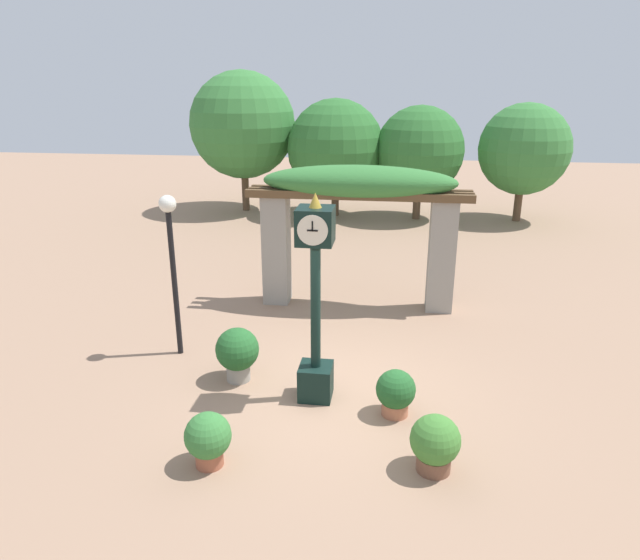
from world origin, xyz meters
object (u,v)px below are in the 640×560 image
at_px(potted_plant_near_right, 208,438).
at_px(potted_plant_far_right, 237,352).
at_px(potted_plant_near_left, 435,443).
at_px(potted_plant_far_left, 396,392).
at_px(pedestal_clock, 316,303).
at_px(lamp_post, 171,245).

xyz_separation_m(potted_plant_near_right, potted_plant_far_right, (-0.24, 2.29, 0.11)).
distance_m(potted_plant_near_left, potted_plant_far_left, 1.38).
height_order(pedestal_clock, potted_plant_near_left, pedestal_clock).
distance_m(pedestal_clock, potted_plant_near_right, 2.56).
bearing_deg(pedestal_clock, potted_plant_near_right, -121.09).
bearing_deg(potted_plant_near_right, lamp_post, 117.11).
xyz_separation_m(pedestal_clock, potted_plant_near_right, (-1.16, -1.92, -1.23)).
relative_size(pedestal_clock, potted_plant_near_left, 4.18).
xyz_separation_m(potted_plant_far_left, lamp_post, (-4.05, 1.57, 1.73)).
relative_size(pedestal_clock, lamp_post, 1.11).
xyz_separation_m(potted_plant_near_left, lamp_post, (-4.57, 2.85, 1.71)).
xyz_separation_m(pedestal_clock, potted_plant_far_right, (-1.40, 0.37, -1.12)).
bearing_deg(potted_plant_near_right, potted_plant_near_left, 5.72).
height_order(pedestal_clock, potted_plant_near_right, pedestal_clock).
relative_size(pedestal_clock, potted_plant_far_left, 4.52).
relative_size(potted_plant_near_left, potted_plant_far_right, 0.84).
bearing_deg(potted_plant_near_left, pedestal_clock, 138.01).
height_order(potted_plant_near_left, potted_plant_far_left, potted_plant_near_left).
bearing_deg(potted_plant_far_right, potted_plant_far_left, -15.08).
bearing_deg(potted_plant_near_right, potted_plant_far_right, 95.94).
distance_m(pedestal_clock, potted_plant_far_right, 1.83).
relative_size(pedestal_clock, potted_plant_near_right, 4.36).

